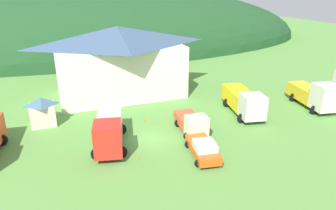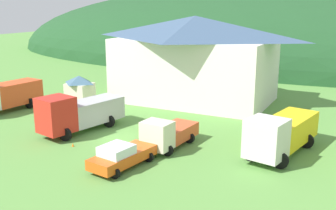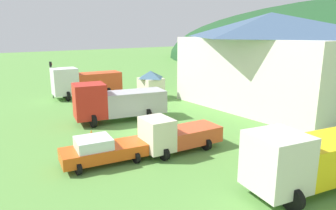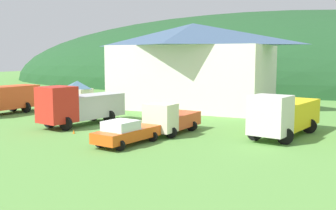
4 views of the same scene
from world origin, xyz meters
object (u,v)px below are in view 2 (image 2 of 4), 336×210
object	(u,v)px
traffic_cone_mid_row	(153,125)
heavy_rig_white	(1,94)
crane_truck_red	(78,112)
depot_building	(195,58)
flatbed_truck_yellow	(281,133)
play_shed_cream	(80,90)
service_pickup_orange	(122,156)
traffic_cone_near_pickup	(73,146)
light_truck_cream	(167,133)

from	to	relation	value
traffic_cone_mid_row	heavy_rig_white	bearing A→B (deg)	-169.22
crane_truck_red	depot_building	bearing A→B (deg)	176.44
crane_truck_red	flatbed_truck_yellow	size ratio (longest dim) A/B	0.96
traffic_cone_mid_row	play_shed_cream	bearing A→B (deg)	164.54
depot_building	flatbed_truck_yellow	bearing A→B (deg)	-45.81
play_shed_cream	crane_truck_red	size ratio (longest dim) A/B	0.39
heavy_rig_white	crane_truck_red	size ratio (longest dim) A/B	0.99
flatbed_truck_yellow	service_pickup_orange	bearing A→B (deg)	-39.61
heavy_rig_white	traffic_cone_near_pickup	world-z (taller)	heavy_rig_white
heavy_rig_white	play_shed_cream	bearing A→B (deg)	145.41
crane_truck_red	light_truck_cream	size ratio (longest dim) A/B	1.48
traffic_cone_mid_row	traffic_cone_near_pickup	bearing A→B (deg)	-110.37
traffic_cone_near_pickup	light_truck_cream	bearing A→B (deg)	24.51
heavy_rig_white	traffic_cone_mid_row	xyz separation A→B (m)	(15.73, 3.00, -1.83)
flatbed_truck_yellow	traffic_cone_near_pickup	xyz separation A→B (m)	(-14.46, -5.58, -1.64)
play_shed_cream	traffic_cone_mid_row	world-z (taller)	play_shed_cream
depot_building	service_pickup_orange	world-z (taller)	depot_building
flatbed_truck_yellow	traffic_cone_near_pickup	world-z (taller)	flatbed_truck_yellow
depot_building	play_shed_cream	bearing A→B (deg)	-143.37
heavy_rig_white	crane_truck_red	world-z (taller)	heavy_rig_white
play_shed_cream	flatbed_truck_yellow	size ratio (longest dim) A/B	0.38
service_pickup_orange	flatbed_truck_yellow	bearing A→B (deg)	138.20
light_truck_cream	traffic_cone_near_pickup	bearing A→B (deg)	-60.24
light_truck_cream	flatbed_truck_yellow	bearing A→B (deg)	113.39
play_shed_cream	service_pickup_orange	xyz separation A→B (m)	(13.34, -12.17, -0.82)
depot_building	light_truck_cream	size ratio (longest dim) A/B	3.24
traffic_cone_near_pickup	traffic_cone_mid_row	distance (m)	8.11
light_truck_cream	traffic_cone_mid_row	xyz separation A→B (m)	(-3.77, 4.59, -1.15)
crane_truck_red	light_truck_cream	xyz separation A→B (m)	(8.50, -0.07, -0.57)
play_shed_cream	service_pickup_orange	distance (m)	18.07
depot_building	traffic_cone_near_pickup	bearing A→B (deg)	-97.37
light_truck_cream	flatbed_truck_yellow	xyz separation A→B (m)	(7.87, 2.58, 0.49)
crane_truck_red	flatbed_truck_yellow	bearing A→B (deg)	110.98
crane_truck_red	flatbed_truck_yellow	distance (m)	16.57
play_shed_cream	flatbed_truck_yellow	bearing A→B (deg)	-12.54
light_truck_cream	service_pickup_orange	size ratio (longest dim) A/B	1.05
crane_truck_red	traffic_cone_mid_row	size ratio (longest dim) A/B	13.21
flatbed_truck_yellow	crane_truck_red	bearing A→B (deg)	-69.91
heavy_rig_white	light_truck_cream	world-z (taller)	heavy_rig_white
depot_building	service_pickup_orange	distance (m)	20.35
light_truck_cream	traffic_cone_near_pickup	xyz separation A→B (m)	(-6.59, -3.00, -1.15)
heavy_rig_white	service_pickup_orange	size ratio (longest dim) A/B	1.53
play_shed_cream	crane_truck_red	distance (m)	9.50
flatbed_truck_yellow	traffic_cone_mid_row	size ratio (longest dim) A/B	13.76
traffic_cone_mid_row	depot_building	bearing A→B (deg)	92.67
heavy_rig_white	traffic_cone_near_pickup	size ratio (longest dim) A/B	13.70
depot_building	service_pickup_orange	xyz separation A→B (m)	(3.22, -19.69, -4.00)
service_pickup_orange	traffic_cone_near_pickup	world-z (taller)	service_pickup_orange
crane_truck_red	traffic_cone_near_pickup	bearing A→B (deg)	44.16
heavy_rig_white	flatbed_truck_yellow	distance (m)	27.39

